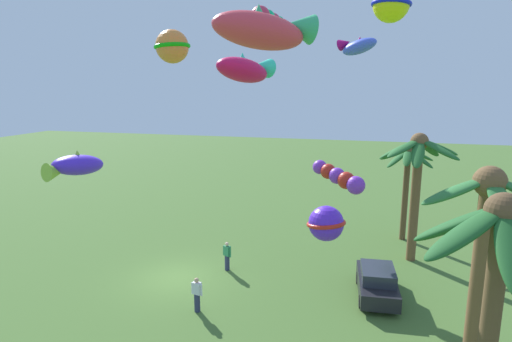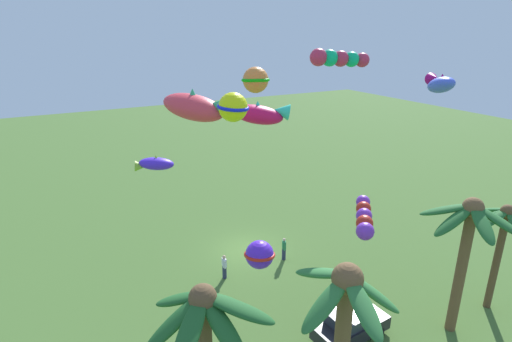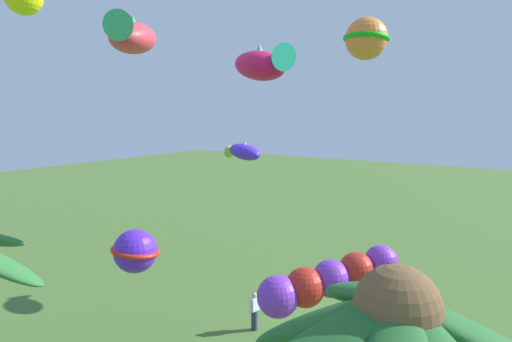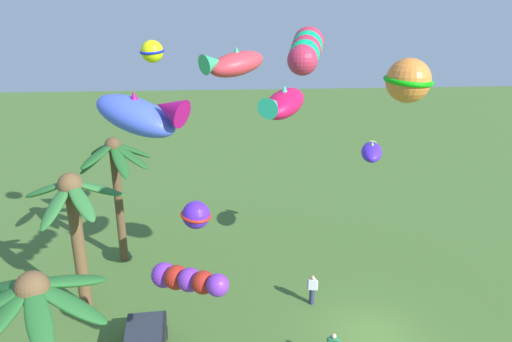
# 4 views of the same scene
# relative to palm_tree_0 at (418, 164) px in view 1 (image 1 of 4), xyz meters

# --- Properties ---
(ground_plane) EXTENTS (120.00, 120.00, 0.00)m
(ground_plane) POSITION_rel_palm_tree_0_xyz_m (5.66, -11.99, -5.60)
(ground_plane) COLOR #476B2D
(palm_tree_0) EXTENTS (4.27, 4.41, 7.33)m
(palm_tree_0) POSITION_rel_palm_tree_0_xyz_m (0.00, 0.00, 0.00)
(palm_tree_0) COLOR brown
(palm_tree_0) RESTS_ON ground
(palm_tree_1) EXTENTS (4.01, 3.97, 7.36)m
(palm_tree_1) POSITION_rel_palm_tree_0_xyz_m (13.44, 0.45, 0.04)
(palm_tree_1) COLOR brown
(palm_tree_1) RESTS_ON ground
(palm_tree_2) EXTENTS (4.18, 4.73, 7.15)m
(palm_tree_2) POSITION_rel_palm_tree_0_xyz_m (8.57, 1.37, -0.39)
(palm_tree_2) COLOR brown
(palm_tree_2) RESTS_ON ground
(palm_tree_3) EXTENTS (3.44, 3.48, 6.18)m
(palm_tree_3) POSITION_rel_palm_tree_0_xyz_m (-3.39, -0.24, -0.85)
(palm_tree_3) COLOR brown
(palm_tree_3) RESTS_ON ground
(parked_car_0) EXTENTS (4.02, 2.00, 1.51)m
(parked_car_0) POSITION_rel_palm_tree_0_xyz_m (5.01, -1.97, -4.85)
(parked_car_0) COLOR black
(parked_car_0) RESTS_ON ground
(spectator_0) EXTENTS (0.29, 0.54, 1.59)m
(spectator_0) POSITION_rel_palm_tree_0_xyz_m (8.42, -9.66, -4.78)
(spectator_0) COLOR #2D3351
(spectator_0) RESTS_ON ground
(spectator_1) EXTENTS (0.37, 0.51, 1.59)m
(spectator_1) POSITION_rel_palm_tree_0_xyz_m (4.04, -9.76, -4.78)
(spectator_1) COLOR #2D3351
(spectator_1) RESTS_ON ground
(kite_fish_0) EXTENTS (3.21, 2.53, 1.39)m
(kite_fish_0) POSITION_rel_palm_tree_0_xyz_m (6.88, -7.83, 4.90)
(kite_fish_0) COLOR #DD114D
(kite_ball_1) EXTENTS (2.04, 2.04, 1.33)m
(kite_ball_1) POSITION_rel_palm_tree_0_xyz_m (9.00, -4.09, -0.83)
(kite_ball_1) COLOR #5522D7
(kite_tube_2) EXTENTS (3.48, 1.47, 1.07)m
(kite_tube_2) POSITION_rel_palm_tree_0_xyz_m (2.04, -7.89, 7.51)
(kite_tube_2) COLOR #C92B4B
(kite_fish_3) EXTENTS (1.97, 2.58, 1.27)m
(kite_fish_3) POSITION_rel_palm_tree_0_xyz_m (-1.08, -3.58, 6.43)
(kite_fish_3) COLOR #445DE7
(kite_fish_4) EXTENTS (3.00, 3.50, 1.52)m
(kite_fish_4) POSITION_rel_palm_tree_0_xyz_m (11.02, -5.99, 5.91)
(kite_fish_4) COLOR #E93945
(kite_ball_5) EXTENTS (1.59, 1.59, 1.02)m
(kite_ball_5) POSITION_rel_palm_tree_0_xyz_m (11.05, -2.30, 6.48)
(kite_ball_5) COLOR #E6F110
(kite_fish_6) EXTENTS (2.51, 1.59, 1.04)m
(kite_fish_6) POSITION_rel_palm_tree_0_xyz_m (11.37, -13.01, 1.37)
(kite_fish_6) COLOR #4A25DE
(kite_ball_7) EXTENTS (2.21, 2.22, 1.60)m
(kite_ball_7) POSITION_rel_palm_tree_0_xyz_m (4.93, -12.08, 6.08)
(kite_ball_7) COLOR orange
(kite_tube_8) EXTENTS (2.44, 2.82, 1.37)m
(kite_tube_8) POSITION_rel_palm_tree_0_xyz_m (2.73, -4.05, -0.37)
(kite_tube_8) COLOR purple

